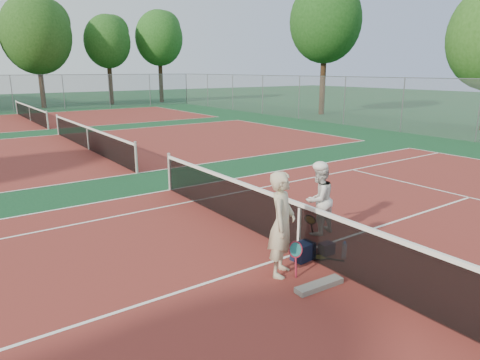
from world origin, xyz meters
The scene contains 22 objects.
ground centered at (0.00, 0.00, 0.00)m, with size 130.00×130.00×0.00m, color #103A1F.
court_main centered at (0.00, 0.00, 0.00)m, with size 23.77×10.97×0.01m, color maroon.
court_far_a centered at (0.00, 13.50, 0.00)m, with size 23.77×10.97×0.01m, color maroon.
court_far_b centered at (0.00, 27.00, 0.00)m, with size 23.77×10.97×0.01m, color maroon.
net_main centered at (0.00, 0.00, 0.51)m, with size 0.10×10.98×1.02m, color black, non-canonical shape.
net_far_a centered at (0.00, 13.50, 0.51)m, with size 0.10×10.98×1.02m, color black, non-canonical shape.
net_far_b centered at (0.00, 27.00, 0.51)m, with size 0.10×10.98×1.02m, color black, non-canonical shape.
fence_back centered at (0.00, 34.00, 1.50)m, with size 32.00×0.06×3.00m, color slate, non-canonical shape.
fence_right centered at (16.00, 6.75, 1.50)m, with size 54.50×0.06×3.00m, color slate, non-canonical shape.
player_a centered at (-0.83, -0.44, 0.91)m, with size 0.66×0.44×1.82m, color #C0B494.
player_b centered at (1.05, 0.54, 0.76)m, with size 0.74×0.58×1.52m, color silver.
racket_red centered at (-0.62, -0.58, 0.29)m, with size 0.24×0.27×0.57m, color maroon, non-canonical shape.
racket_black_held centered at (0.72, 0.43, 0.26)m, with size 0.34×0.27×0.53m, color black, non-canonical shape.
racket_spare centered at (0.17, -0.38, 0.01)m, with size 0.60×0.27×0.03m, color black, non-canonical shape.
sports_bag_navy centered at (-0.12, -0.25, 0.16)m, with size 0.41×0.28×0.33m, color black.
sports_bag_purple centered at (0.41, -0.34, 0.11)m, with size 0.28×0.19×0.23m, color black.
net_cover_canvas centered at (-0.65, -1.19, 0.05)m, with size 0.89×0.21×0.09m, color slate.
water_bottle centered at (0.54, -0.66, 0.15)m, with size 0.09×0.09×0.30m, color silver.
tree_back_3 centered at (2.93, 37.23, 6.42)m, with size 6.02×6.02×9.89m.
tree_back_4 centered at (9.45, 37.76, 6.05)m, with size 4.46×4.46×8.65m.
tree_back_5 centered at (14.98, 37.79, 6.59)m, with size 4.95×4.95×9.47m.
tree_right_1 centered at (19.62, 18.50, 6.93)m, with size 5.38×5.38×10.05m.
Camera 1 is at (-5.31, -5.56, 3.43)m, focal length 32.00 mm.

